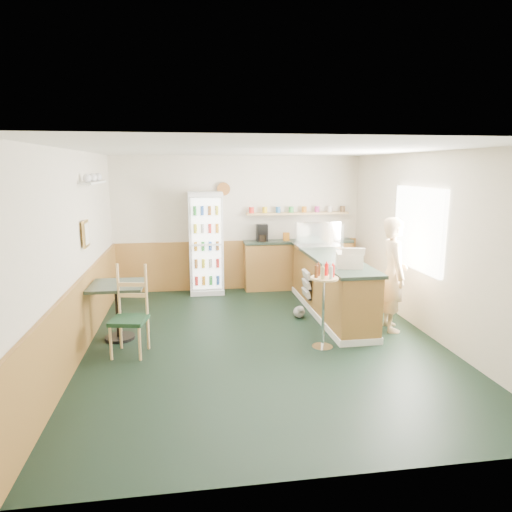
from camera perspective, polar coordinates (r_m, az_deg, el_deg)
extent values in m
plane|color=black|center=(6.72, 0.77, -10.56)|extent=(6.00, 6.00, 0.00)
cube|color=beige|center=(9.30, -2.20, 4.09)|extent=(5.00, 0.02, 2.70)
cube|color=beige|center=(6.44, -21.80, 0.19)|extent=(0.02, 6.00, 2.70)
cube|color=beige|center=(7.19, 20.96, 1.31)|extent=(0.02, 6.00, 2.70)
cube|color=silver|center=(6.25, 0.84, 13.20)|extent=(5.00, 6.00, 0.02)
cube|color=#A36B34|center=(9.40, -2.14, -1.09)|extent=(4.98, 0.05, 1.00)
cube|color=#A36B34|center=(6.64, -20.94, -7.02)|extent=(0.05, 5.98, 1.00)
cube|color=white|center=(7.40, 19.60, 3.22)|extent=(0.06, 1.45, 1.25)
cube|color=#BD9346|center=(6.88, -20.51, 2.62)|extent=(0.03, 0.32, 0.38)
cube|color=white|center=(7.30, -19.69, 8.65)|extent=(0.18, 1.20, 0.03)
cylinder|color=#925724|center=(9.14, -4.08, 8.35)|extent=(0.26, 0.04, 0.26)
cube|color=#A36B34|center=(7.87, 9.26, -3.81)|extent=(0.60, 2.95, 0.95)
cube|color=white|center=(7.99, 9.17, -6.76)|extent=(0.64, 2.97, 0.10)
cube|color=#2A3A2D|center=(7.76, 9.38, -0.17)|extent=(0.68, 3.01, 0.05)
cube|color=#A36B34|center=(9.45, 5.23, -1.22)|extent=(2.20, 0.38, 0.95)
cube|color=#2A3A2D|center=(9.35, 5.28, 1.83)|extent=(2.24, 0.42, 0.05)
cube|color=tan|center=(9.36, 5.23, 5.33)|extent=(2.10, 0.22, 0.04)
cube|color=black|center=(9.18, 0.75, 2.93)|extent=(0.22, 0.18, 0.34)
cylinder|color=#B2664C|center=(9.17, -0.57, 5.76)|extent=(0.10, 0.10, 0.12)
cylinder|color=#B2664C|center=(9.21, 1.11, 5.78)|extent=(0.10, 0.10, 0.12)
cylinder|color=#B2664C|center=(9.26, 2.78, 5.80)|extent=(0.10, 0.10, 0.12)
cylinder|color=#B2664C|center=(9.32, 4.42, 5.81)|extent=(0.10, 0.10, 0.12)
cylinder|color=#B2664C|center=(9.38, 6.05, 5.82)|extent=(0.10, 0.10, 0.12)
cylinder|color=#B2664C|center=(9.46, 7.65, 5.82)|extent=(0.10, 0.10, 0.12)
cylinder|color=#B2664C|center=(9.53, 9.22, 5.82)|extent=(0.10, 0.10, 0.12)
cylinder|color=#B2664C|center=(9.62, 10.77, 5.81)|extent=(0.10, 0.10, 0.12)
cube|color=silver|center=(9.07, -6.28, 1.65)|extent=(0.66, 0.47, 2.01)
cube|color=white|center=(8.84, -6.22, 1.48)|extent=(0.56, 0.02, 1.77)
cube|color=silver|center=(8.77, -6.20, 1.40)|extent=(0.60, 0.02, 1.84)
cube|color=silver|center=(8.48, 7.80, 1.19)|extent=(0.83, 0.43, 0.06)
cube|color=silver|center=(8.44, 7.84, 2.77)|extent=(0.81, 0.42, 0.42)
cube|color=beige|center=(6.95, 11.55, -0.45)|extent=(0.46, 0.47, 0.21)
imported|color=tan|center=(7.24, 16.77, -2.21)|extent=(0.51, 0.64, 1.75)
cylinder|color=silver|center=(6.55, 8.29, -11.18)|extent=(0.29, 0.29, 0.02)
cylinder|color=silver|center=(6.38, 8.41, -7.07)|extent=(0.04, 0.04, 0.99)
cylinder|color=tan|center=(6.25, 8.54, -2.77)|extent=(0.38, 0.38, 0.03)
cylinder|color=red|center=(6.26, 9.58, -1.86)|extent=(0.05, 0.05, 0.17)
cylinder|color=red|center=(6.33, 8.80, -1.68)|extent=(0.05, 0.05, 0.17)
cylinder|color=red|center=(6.30, 7.80, -1.72)|extent=(0.05, 0.05, 0.17)
cylinder|color=red|center=(6.19, 7.54, -1.94)|extent=(0.05, 0.05, 0.17)
cylinder|color=red|center=(6.11, 8.32, -2.13)|extent=(0.05, 0.05, 0.17)
cylinder|color=red|center=(6.15, 9.35, -2.08)|extent=(0.05, 0.05, 0.17)
cube|color=black|center=(8.05, 6.41, -5.08)|extent=(0.05, 0.40, 0.03)
cube|color=silver|center=(8.02, 6.29, -4.60)|extent=(0.09, 0.36, 0.14)
cube|color=black|center=(8.00, 6.44, -3.95)|extent=(0.05, 0.40, 0.03)
cube|color=silver|center=(7.98, 6.31, -3.47)|extent=(0.09, 0.36, 0.14)
cube|color=black|center=(7.96, 6.47, -2.81)|extent=(0.05, 0.40, 0.03)
cube|color=silver|center=(7.94, 6.34, -2.33)|extent=(0.09, 0.36, 0.14)
cylinder|color=black|center=(7.08, -16.63, -9.72)|extent=(0.43, 0.43, 0.04)
cylinder|color=black|center=(6.95, -16.81, -6.72)|extent=(0.09, 0.09, 0.75)
cube|color=#2A3A2D|center=(6.85, -16.99, -3.54)|extent=(0.77, 0.77, 0.04)
cube|color=#15311D|center=(6.34, -15.60, -7.75)|extent=(0.52, 0.52, 0.05)
cylinder|color=tan|center=(6.27, -17.46, -10.44)|extent=(0.04, 0.04, 0.47)
cylinder|color=tan|center=(6.22, -13.92, -10.42)|extent=(0.04, 0.04, 0.47)
cylinder|color=tan|center=(6.62, -16.95, -9.24)|extent=(0.04, 0.04, 0.47)
cylinder|color=tan|center=(6.57, -13.61, -9.21)|extent=(0.04, 0.04, 0.47)
cube|color=tan|center=(6.43, -15.55, -4.12)|extent=(0.40, 0.12, 0.72)
sphere|color=#979791|center=(7.71, 5.41, -6.99)|extent=(0.19, 0.19, 0.19)
sphere|color=#979791|center=(7.59, 5.59, -6.65)|extent=(0.11, 0.11, 0.11)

